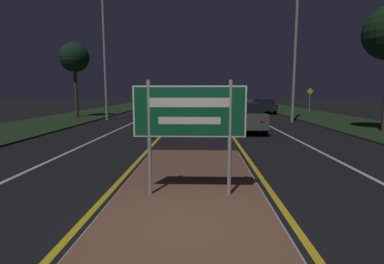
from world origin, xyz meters
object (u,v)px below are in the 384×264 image
at_px(highway_sign, 189,116).
at_px(streetlight_left_near, 104,29).
at_px(streetlight_right_near, 296,23).
at_px(car_approaching_0, 158,110).
at_px(car_approaching_2, 183,100).
at_px(warning_sign, 310,98).
at_px(car_receding_0, 243,116).
at_px(car_receding_1, 263,106).
at_px(car_receding_2, 224,103).
at_px(car_approaching_1, 151,102).

bearing_deg(highway_sign, streetlight_left_near, 112.53).
height_order(streetlight_right_near, car_approaching_0, streetlight_right_near).
xyz_separation_m(car_approaching_2, warning_sign, (12.34, -16.57, 0.65)).
distance_m(car_receding_0, car_receding_1, 13.34).
bearing_deg(car_approaching_2, car_receding_2, -58.68).
relative_size(streetlight_right_near, car_approaching_0, 2.36).
height_order(highway_sign, streetlight_right_near, streetlight_right_near).
xyz_separation_m(streetlight_right_near, car_receding_2, (-3.37, 15.16, -5.56)).
relative_size(highway_sign, car_receding_0, 0.51).
distance_m(highway_sign, car_receding_2, 29.65).
relative_size(streetlight_left_near, car_approaching_2, 2.20).
relative_size(streetlight_left_near, car_approaching_0, 2.20).
bearing_deg(warning_sign, car_receding_1, 167.69).
relative_size(car_receding_0, warning_sign, 1.86).
height_order(streetlight_right_near, car_receding_2, streetlight_right_near).
height_order(car_receding_1, warning_sign, warning_sign).
height_order(car_receding_0, car_approaching_0, car_receding_0).
distance_m(car_receding_0, car_receding_2, 19.85).
distance_m(streetlight_left_near, car_receding_1, 15.22).
distance_m(highway_sign, car_approaching_0, 15.20).
xyz_separation_m(streetlight_left_near, car_approaching_2, (4.00, 22.55, -5.44)).
bearing_deg(streetlight_right_near, car_receding_2, 102.52).
distance_m(car_receding_0, warning_sign, 14.18).
distance_m(highway_sign, warning_sign, 23.79).
bearing_deg(car_receding_2, car_approaching_2, 121.32).
xyz_separation_m(car_receding_2, car_approaching_1, (-8.46, -0.36, 0.07)).
height_order(streetlight_left_near, car_receding_2, streetlight_left_near).
relative_size(highway_sign, streetlight_right_near, 0.22).
xyz_separation_m(streetlight_left_near, car_receding_2, (9.31, 13.83, -5.51)).
relative_size(streetlight_left_near, car_receding_0, 2.17).
distance_m(car_approaching_1, warning_sign, 17.23).
relative_size(streetlight_right_near, car_approaching_2, 2.36).
height_order(streetlight_right_near, car_approaching_1, streetlight_right_near).
bearing_deg(highway_sign, streetlight_right_near, 66.73).
height_order(highway_sign, car_receding_2, highway_sign).
bearing_deg(car_approaching_1, streetlight_left_near, -93.60).
height_order(highway_sign, car_receding_0, highway_sign).
bearing_deg(car_approaching_1, car_approaching_0, -78.53).
relative_size(streetlight_left_near, streetlight_right_near, 0.93).
xyz_separation_m(highway_sign, streetlight_right_near, (6.17, 14.35, 4.71)).
height_order(car_approaching_2, warning_sign, warning_sign).
bearing_deg(car_approaching_0, car_receding_1, 41.10).
height_order(car_receding_0, car_approaching_1, car_approaching_1).
bearing_deg(car_receding_1, car_receding_0, -105.72).
distance_m(car_approaching_0, warning_sign, 14.31).
bearing_deg(warning_sign, highway_sign, -114.45).
xyz_separation_m(car_receding_2, car_approaching_0, (-5.57, -14.58, 0.04)).
relative_size(streetlight_right_near, car_approaching_1, 2.28).
bearing_deg(car_approaching_2, car_receding_1, -61.82).
height_order(highway_sign, car_approaching_2, highway_sign).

